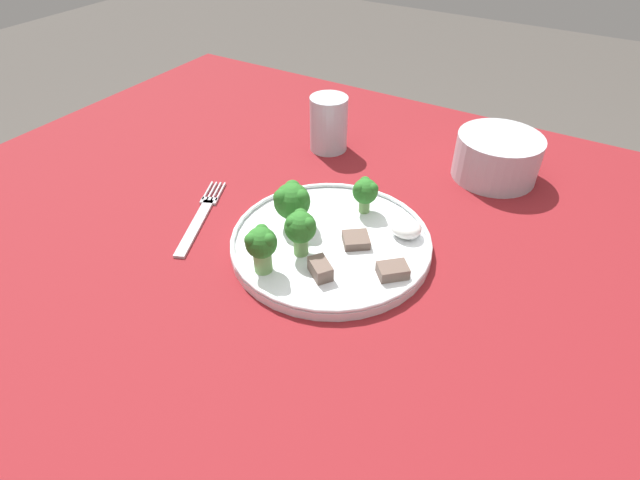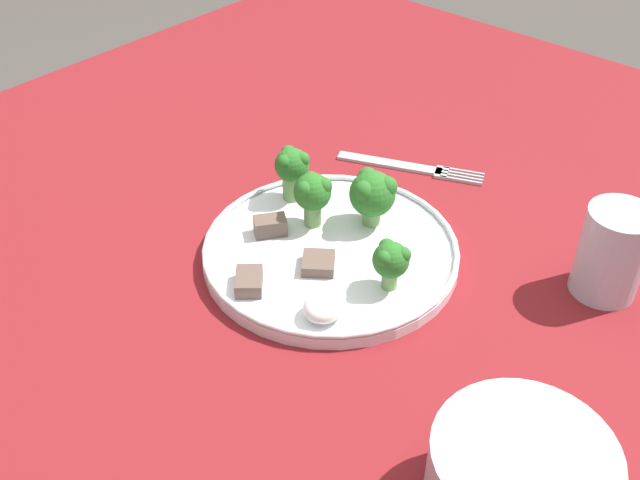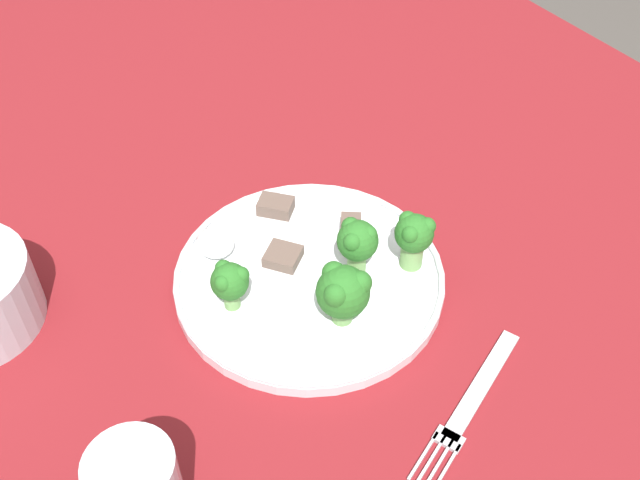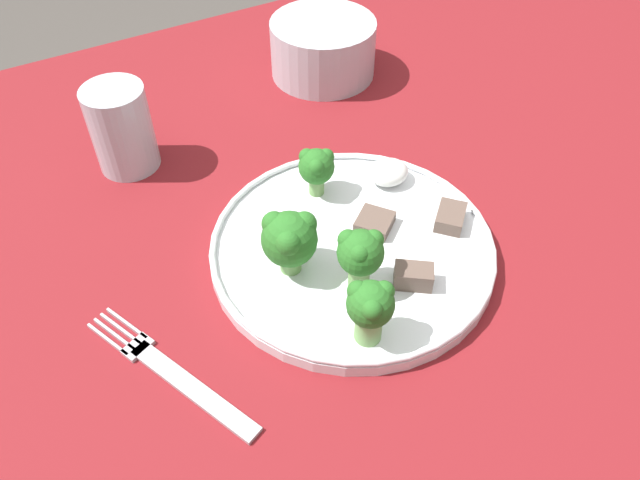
{
  "view_description": "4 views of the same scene",
  "coord_description": "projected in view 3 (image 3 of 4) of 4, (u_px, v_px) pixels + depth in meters",
  "views": [
    {
      "loc": [
        0.19,
        -0.39,
        1.16
      ],
      "look_at": [
        -0.06,
        0.03,
        0.77
      ],
      "focal_mm": 28.0,
      "sensor_mm": 36.0,
      "label": 1
    },
    {
      "loc": [
        0.39,
        0.43,
        1.23
      ],
      "look_at": [
        -0.04,
        0.05,
        0.77
      ],
      "focal_mm": 42.0,
      "sensor_mm": 36.0,
      "label": 2
    },
    {
      "loc": [
        -0.47,
        0.3,
        1.28
      ],
      "look_at": [
        -0.06,
        0.04,
        0.79
      ],
      "focal_mm": 42.0,
      "sensor_mm": 36.0,
      "label": 3
    },
    {
      "loc": [
        -0.27,
        -0.27,
        1.17
      ],
      "look_at": [
        -0.09,
        0.06,
        0.76
      ],
      "focal_mm": 35.0,
      "sensor_mm": 36.0,
      "label": 4
    }
  ],
  "objects": [
    {
      "name": "table",
      "position": [
        319.0,
        283.0,
        0.84
      ],
      "size": [
        1.39,
        1.08,
        0.74
      ],
      "color": "maroon",
      "rests_on": "ground_plane"
    },
    {
      "name": "dinner_plate",
      "position": [
        309.0,
        277.0,
        0.72
      ],
      "size": [
        0.26,
        0.26,
        0.02
      ],
      "color": "white",
      "rests_on": "table"
    },
    {
      "name": "fork",
      "position": [
        470.0,
        404.0,
        0.63
      ],
      "size": [
        0.09,
        0.17,
        0.0
      ],
      "color": "#B2B2B7",
      "rests_on": "table"
    },
    {
      "name": "broccoli_floret_near_rim_left",
      "position": [
        414.0,
        236.0,
        0.7
      ],
      "size": [
        0.04,
        0.04,
        0.06
      ],
      "color": "#709E56",
      "rests_on": "dinner_plate"
    },
    {
      "name": "broccoli_floret_center_left",
      "position": [
        358.0,
        241.0,
        0.7
      ],
      "size": [
        0.04,
        0.04,
        0.06
      ],
      "color": "#709E56",
      "rests_on": "dinner_plate"
    },
    {
      "name": "broccoli_floret_back_left",
      "position": [
        343.0,
        291.0,
        0.65
      ],
      "size": [
        0.05,
        0.05,
        0.06
      ],
      "color": "#709E56",
      "rests_on": "dinner_plate"
    },
    {
      "name": "broccoli_floret_front_left",
      "position": [
        230.0,
        282.0,
        0.67
      ],
      "size": [
        0.04,
        0.04,
        0.05
      ],
      "color": "#709E56",
      "rests_on": "dinner_plate"
    },
    {
      "name": "meat_slice_front_slice",
      "position": [
        351.0,
        230.0,
        0.75
      ],
      "size": [
        0.04,
        0.04,
        0.02
      ],
      "color": "brown",
      "rests_on": "dinner_plate"
    },
    {
      "name": "meat_slice_middle_slice",
      "position": [
        283.0,
        256.0,
        0.73
      ],
      "size": [
        0.04,
        0.04,
        0.01
      ],
      "color": "brown",
      "rests_on": "dinner_plate"
    },
    {
      "name": "meat_slice_rear_slice",
      "position": [
        276.0,
        206.0,
        0.78
      ],
      "size": [
        0.04,
        0.04,
        0.01
      ],
      "color": "brown",
      "rests_on": "dinner_plate"
    },
    {
      "name": "sauce_dollop",
      "position": [
        215.0,
        243.0,
        0.73
      ],
      "size": [
        0.04,
        0.04,
        0.02
      ],
      "color": "white",
      "rests_on": "dinner_plate"
    }
  ]
}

